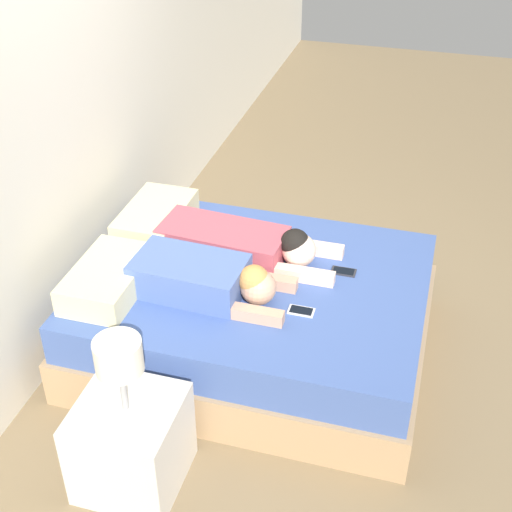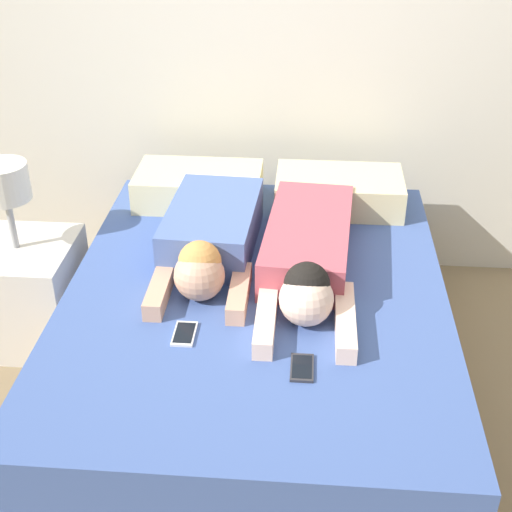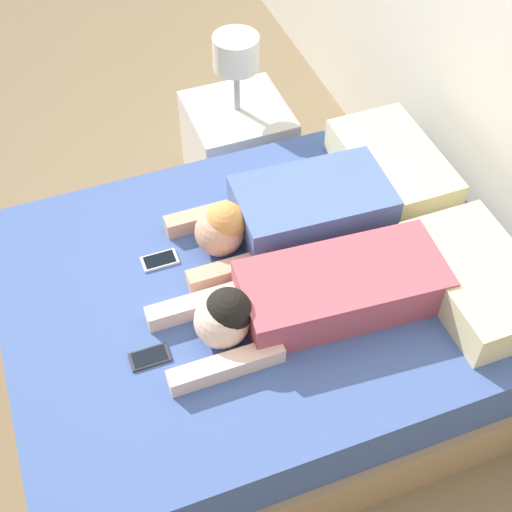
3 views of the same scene
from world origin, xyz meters
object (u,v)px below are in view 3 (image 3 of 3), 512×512
bed (256,323)px  pillow_head_right (477,279)px  nightstand (238,141)px  cell_phone_left (160,260)px  person_right (308,297)px  pillow_head_left (392,166)px  cell_phone_right (150,357)px  person_left (288,213)px

bed → pillow_head_right: size_ratio=3.33×
nightstand → cell_phone_left: bearing=-36.1°
person_right → nightstand: nightstand is taller
pillow_head_left → cell_phone_left: size_ratio=4.21×
cell_phone_right → bed: bearing=112.2°
cell_phone_left → nightstand: (-0.86, 0.63, -0.25)m
cell_phone_left → nightstand: nightstand is taller
cell_phone_right → cell_phone_left: bearing=160.1°
pillow_head_left → cell_phone_left: bearing=-84.4°
pillow_head_left → person_left: bearing=-76.8°
person_left → cell_phone_right: person_left is taller
pillow_head_left → bed: bearing=-65.9°
person_right → cell_phone_left: bearing=-133.9°
pillow_head_left → cell_phone_right: (0.53, -1.22, -0.07)m
bed → pillow_head_right: (0.33, 0.75, 0.35)m
person_right → cell_phone_right: size_ratio=7.72×
cell_phone_left → cell_phone_right: size_ratio=1.00×
pillow_head_left → nightstand: size_ratio=0.67×
person_left → cell_phone_left: (-0.02, -0.53, -0.09)m
pillow_head_right → person_right: 0.63m
pillow_head_left → person_right: person_right is taller
person_right → cell_phone_left: size_ratio=7.72×
bed → person_right: (0.20, 0.13, 0.36)m
pillow_head_left → person_right: bearing=-49.3°
pillow_head_left → person_left: person_left is taller
person_left → pillow_head_right: bearing=44.3°
bed → cell_phone_right: cell_phone_right is taller
bed → cell_phone_left: size_ratio=14.01×
person_left → person_right: size_ratio=0.81×
pillow_head_left → person_right: 0.81m
bed → nightstand: bearing=164.1°
pillow_head_left → person_right: size_ratio=0.55×
person_right → nightstand: (-1.29, 0.18, -0.34)m
pillow_head_right → nightstand: nightstand is taller
pillow_head_right → person_left: size_ratio=0.67×
cell_phone_right → person_left: bearing=120.3°
bed → pillow_head_left: 0.89m
pillow_head_right → cell_phone_right: (-0.14, -1.22, -0.07)m
bed → person_right: bearing=33.1°
pillow_head_right → cell_phone_right: 1.23m
person_right → nightstand: bearing=171.9°
pillow_head_right → person_left: bearing=-135.7°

